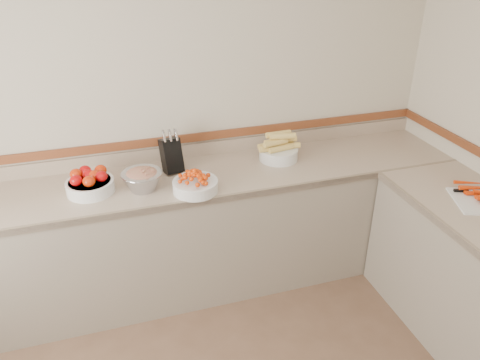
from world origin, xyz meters
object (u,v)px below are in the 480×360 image
object	(u,v)px
cherry_tomato_bowl	(195,184)
corn_bowl	(279,150)
knife_block	(171,154)
tomato_bowl	(90,183)
rhubarb_bowl	(142,179)

from	to	relation	value
cherry_tomato_bowl	corn_bowl	size ratio (longest dim) A/B	0.94
knife_block	cherry_tomato_bowl	xyz separation A→B (m)	(0.09, -0.33, -0.07)
corn_bowl	tomato_bowl	bearing A→B (deg)	-175.80
tomato_bowl	corn_bowl	xyz separation A→B (m)	(1.32, 0.10, 0.01)
corn_bowl	rhubarb_bowl	distance (m)	1.01
tomato_bowl	rhubarb_bowl	bearing A→B (deg)	-12.10
tomato_bowl	corn_bowl	bearing A→B (deg)	4.20
corn_bowl	cherry_tomato_bowl	bearing A→B (deg)	-157.04
cherry_tomato_bowl	knife_block	bearing A→B (deg)	105.35
corn_bowl	rhubarb_bowl	size ratio (longest dim) A/B	1.18
knife_block	rhubarb_bowl	distance (m)	0.31
corn_bowl	knife_block	bearing A→B (deg)	176.89
cherry_tomato_bowl	corn_bowl	bearing A→B (deg)	22.96
knife_block	corn_bowl	world-z (taller)	knife_block
corn_bowl	rhubarb_bowl	xyz separation A→B (m)	(-1.00, -0.17, 0.00)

